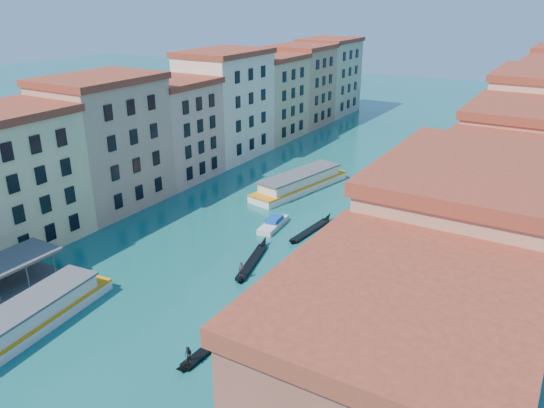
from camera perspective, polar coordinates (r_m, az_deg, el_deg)
The scene contains 12 objects.
left_bank_palazzos at distance 103.00m, azimuth -7.05°, elevation 9.58°, with size 12.80×128.40×21.00m.
right_bank_palazzos at distance 82.85m, azimuth 25.69°, elevation 4.61°, with size 12.80×128.40×21.00m.
quay at distance 86.63m, azimuth 19.51°, elevation -0.27°, with size 4.00×140.00×1.00m, color gray.
restaurant_awnings at distance 49.11m, azimuth 9.16°, elevation -13.57°, with size 3.20×44.55×3.12m.
mooring_poles_right at distance 55.46m, azimuth 8.36°, elevation -11.07°, with size 1.44×54.24×3.20m.
vaporetto_near at distance 58.58m, azimuth -24.90°, elevation -11.14°, with size 6.53×20.04×2.93m.
vaporetto_far at distance 89.85m, azimuth 3.04°, elevation 2.38°, with size 8.78×21.07×3.06m.
gondola_fore at distance 65.81m, azimuth -2.17°, elevation -6.10°, with size 4.02×12.12×2.45m.
gondola_right at distance 52.01m, azimuth -6.38°, elevation -14.62°, with size 1.44×11.27×2.25m.
gondola_far at distance 74.56m, azimuth 4.25°, elevation -2.71°, with size 1.85×11.69×1.65m.
motorboat_mid at distance 75.66m, azimuth 0.14°, elevation -2.11°, with size 2.92×6.92×1.39m.
motorboat_far at distance 101.18m, azimuth 14.05°, elevation 3.53°, with size 4.97×8.04×1.59m.
Camera 1 is at (35.87, -14.82, 31.17)m, focal length 35.00 mm.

